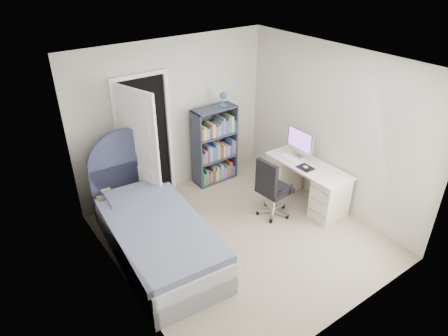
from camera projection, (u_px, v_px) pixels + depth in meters
room_shell at (243, 160)px, 5.15m from camera, size 3.50×3.70×2.60m
door at (141, 147)px, 5.97m from camera, size 0.92×0.80×2.06m
bed at (155, 232)px, 5.34m from camera, size 1.25×2.39×1.42m
nightstand at (108, 197)px, 5.97m from camera, size 0.39×0.39×0.57m
floor_lamp at (136, 173)px, 6.31m from camera, size 0.18×0.18×1.29m
bookcase at (216, 148)px, 6.86m from camera, size 0.76×0.32×1.60m
desk at (306, 181)px, 6.37m from camera, size 0.57×1.41×1.16m
office_chair at (271, 186)px, 5.94m from camera, size 0.51×0.53×0.98m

